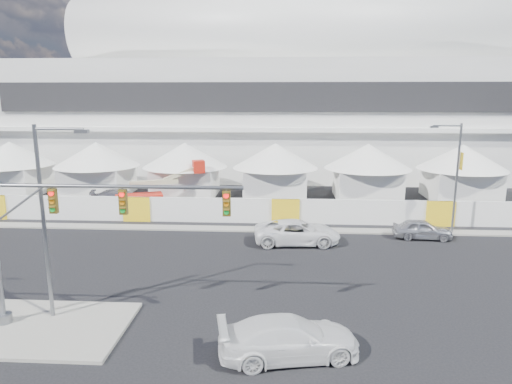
# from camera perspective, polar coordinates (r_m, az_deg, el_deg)

# --- Properties ---
(ground) EXTENTS (160.00, 160.00, 0.00)m
(ground) POSITION_cam_1_polar(r_m,az_deg,el_deg) (23.63, -11.29, -13.30)
(ground) COLOR black
(ground) RESTS_ON ground
(median_island) EXTENTS (10.00, 5.00, 0.15)m
(median_island) POSITION_cam_1_polar(r_m,az_deg,el_deg) (23.39, -28.13, -14.64)
(median_island) COLOR gray
(median_island) RESTS_ON ground
(far_curb) EXTENTS (80.00, 1.20, 0.12)m
(far_curb) POSITION_cam_1_polar(r_m,az_deg,el_deg) (37.42, 25.75, -4.64)
(far_curb) COLOR gray
(far_curb) RESTS_ON ground
(stadium) EXTENTS (80.00, 24.80, 21.98)m
(stadium) POSITION_cam_1_polar(r_m,az_deg,el_deg) (62.21, 6.25, 11.43)
(stadium) COLOR silver
(stadium) RESTS_ON ground
(tent_row) EXTENTS (53.40, 8.40, 5.40)m
(tent_row) POSITION_cam_1_polar(r_m,az_deg,el_deg) (45.45, -3.27, 3.31)
(tent_row) COLOR white
(tent_row) RESTS_ON ground
(hoarding_fence) EXTENTS (70.00, 0.25, 2.00)m
(hoarding_fence) POSITION_cam_1_polar(r_m,az_deg,el_deg) (36.27, 3.71, -2.40)
(hoarding_fence) COLOR white
(hoarding_fence) RESTS_ON ground
(sedan_silver) EXTENTS (1.91, 4.17, 1.38)m
(sedan_silver) POSITION_cam_1_polar(r_m,az_deg,el_deg) (34.55, 20.07, -4.39)
(sedan_silver) COLOR #B4B4B9
(sedan_silver) RESTS_ON ground
(pickup_curb) EXTENTS (3.06, 6.01, 1.63)m
(pickup_curb) POSITION_cam_1_polar(r_m,az_deg,el_deg) (31.49, 5.16, -5.02)
(pickup_curb) COLOR white
(pickup_curb) RESTS_ON ground
(pickup_near) EXTENTS (3.33, 5.84, 1.60)m
(pickup_near) POSITION_cam_1_polar(r_m,az_deg,el_deg) (18.60, 4.15, -17.72)
(pickup_near) COLOR white
(pickup_near) RESTS_ON ground
(lot_car_c) EXTENTS (3.43, 5.67, 1.54)m
(lot_car_c) POSITION_cam_1_polar(r_m,az_deg,el_deg) (43.78, -16.52, -0.68)
(lot_car_c) COLOR #99989C
(lot_car_c) RESTS_ON ground
(traffic_mast) EXTENTS (11.04, 0.69, 7.10)m
(traffic_mast) POSITION_cam_1_polar(r_m,az_deg,el_deg) (21.21, -24.51, -5.04)
(traffic_mast) COLOR slate
(traffic_mast) RESTS_ON median_island
(streetlight_median) EXTENTS (2.40, 0.24, 8.67)m
(streetlight_median) POSITION_cam_1_polar(r_m,az_deg,el_deg) (21.78, -24.60, -2.05)
(streetlight_median) COLOR slate
(streetlight_median) RESTS_ON median_island
(streetlight_curb) EXTENTS (2.40, 0.54, 8.08)m
(streetlight_curb) POSITION_cam_1_polar(r_m,az_deg,el_deg) (35.76, 23.59, 2.46)
(streetlight_curb) COLOR slate
(streetlight_curb) RESTS_ON ground
(boom_lift) EXTENTS (8.39, 3.17, 4.11)m
(boom_lift) POSITION_cam_1_polar(r_m,az_deg,el_deg) (42.17, -13.40, -0.51)
(boom_lift) COLOR red
(boom_lift) RESTS_ON ground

